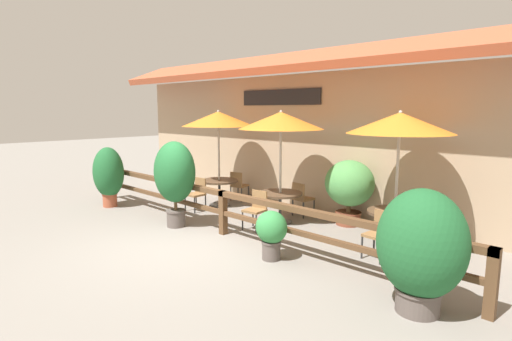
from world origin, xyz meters
name	(u,v)px	position (x,y,z in m)	size (l,w,h in m)	color
ground_plane	(184,246)	(0.00, 0.00, 0.00)	(60.00, 60.00, 0.00)	gray
building_facade	(309,129)	(0.00, 4.10, 2.17)	(14.28, 1.49, 4.23)	tan
patio_railing	(223,203)	(0.00, 1.05, 0.70)	(10.40, 0.14, 0.95)	brown
patio_umbrella_near	(218,119)	(-2.04, 2.73, 2.41)	(1.98, 1.98, 2.65)	#B7B2A8
dining_table_near	(219,185)	(-2.04, 2.73, 0.58)	(1.05, 1.05, 0.72)	#4C3826
chair_near_streetside	(197,192)	(-2.05, 1.95, 0.49)	(0.44, 0.44, 0.86)	olive
chair_near_wallside	(239,184)	(-2.08, 3.51, 0.49)	(0.50, 0.50, 0.86)	olive
patio_umbrella_middle	(281,121)	(0.29, 2.60, 2.41)	(1.98, 1.98, 2.65)	#B7B2A8
dining_table_middle	(280,198)	(0.29, 2.60, 0.58)	(1.05, 1.05, 0.72)	#4C3826
chair_middle_streetside	(256,208)	(0.26, 1.81, 0.49)	(0.47, 0.47, 0.86)	olive
chair_middle_wallside	(302,197)	(0.34, 3.39, 0.49)	(0.47, 0.47, 0.86)	olive
patio_umbrella_far	(400,123)	(3.04, 2.80, 2.41)	(1.98, 1.98, 2.65)	#B7B2A8
dining_table_far	(395,218)	(3.04, 2.80, 0.58)	(1.05, 1.05, 0.72)	#4C3826
chair_far_streetside	(380,232)	(3.11, 2.05, 0.49)	(0.46, 0.46, 0.86)	olive
chair_far_wallside	(413,216)	(3.10, 3.54, 0.49)	(0.44, 0.44, 0.86)	olive
potted_plant_small_flowering	(175,175)	(-1.22, 0.68, 1.21)	(1.00, 0.90, 1.97)	#564C47
potted_plant_broad_leaf	(421,247)	(4.39, 0.58, 0.90)	(1.16, 1.04, 1.67)	#564C47
potted_plant_tall_tropical	(271,231)	(1.73, 0.66, 0.52)	(0.59, 0.53, 0.89)	#564C47
potted_plant_corner_fern	(109,174)	(-4.14, 0.54, 0.92)	(0.89, 0.80, 1.65)	#9E4C33
potted_plant_entrance_palm	(349,186)	(1.58, 3.55, 0.92)	(1.16, 1.04, 1.52)	brown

